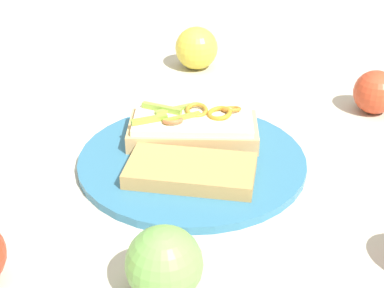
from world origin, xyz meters
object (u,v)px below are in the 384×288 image
(apple_3, at_px, (196,48))
(plate, at_px, (192,160))
(apple_5, at_px, (375,92))
(bread_slice_side, at_px, (191,171))
(apple_0, at_px, (164,264))
(sandwich, at_px, (193,128))

(apple_3, bearing_deg, plate, -157.22)
(plate, height_order, apple_5, apple_5)
(apple_5, bearing_deg, bread_slice_side, 149.77)
(bread_slice_side, bearing_deg, plate, 98.17)
(apple_0, height_order, apple_3, apple_3)
(apple_3, height_order, apple_5, apple_3)
(bread_slice_side, height_order, apple_3, apple_3)
(plate, relative_size, apple_5, 4.47)
(bread_slice_side, xyz_separation_m, apple_3, (0.35, 0.15, 0.02))
(apple_5, bearing_deg, apple_0, 166.12)
(apple_5, bearing_deg, apple_3, 81.14)
(plate, height_order, apple_3, apple_3)
(sandwich, relative_size, apple_5, 2.93)
(apple_0, height_order, apple_5, apple_0)
(bread_slice_side, relative_size, apple_0, 2.12)
(plate, distance_m, sandwich, 0.05)
(sandwich, relative_size, apple_0, 2.64)
(plate, distance_m, bread_slice_side, 0.05)
(bread_slice_side, height_order, apple_5, apple_5)
(plate, xyz_separation_m, apple_5, (0.26, -0.20, 0.03))
(sandwich, bearing_deg, apple_5, 22.35)
(sandwich, distance_m, apple_3, 0.29)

